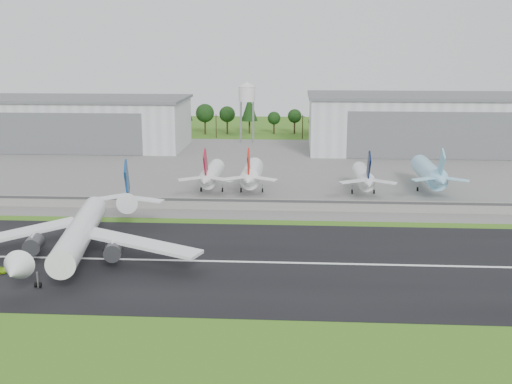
# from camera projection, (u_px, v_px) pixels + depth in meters

# --- Properties ---
(ground) EXTENTS (600.00, 600.00, 0.00)m
(ground) POSITION_uv_depth(u_px,v_px,m) (203.00, 278.00, 132.22)
(ground) COLOR #3B6718
(ground) RESTS_ON ground
(runway) EXTENTS (320.00, 60.00, 0.10)m
(runway) POSITION_uv_depth(u_px,v_px,m) (209.00, 261.00, 141.93)
(runway) COLOR black
(runway) RESTS_ON ground
(runway_centerline) EXTENTS (220.00, 1.00, 0.02)m
(runway_centerline) POSITION_uv_depth(u_px,v_px,m) (209.00, 261.00, 141.91)
(runway_centerline) COLOR white
(runway_centerline) RESTS_ON runway
(apron) EXTENTS (320.00, 150.00, 0.10)m
(apron) POSITION_uv_depth(u_px,v_px,m) (247.00, 168.00, 248.87)
(apron) COLOR slate
(apron) RESTS_ON ground
(blast_fence) EXTENTS (240.00, 0.61, 3.50)m
(blast_fence) POSITION_uv_depth(u_px,v_px,m) (230.00, 204.00, 185.26)
(blast_fence) COLOR gray
(blast_fence) RESTS_ON ground
(hangar_west) EXTENTS (97.00, 44.00, 23.20)m
(hangar_west) POSITION_uv_depth(u_px,v_px,m) (81.00, 123.00, 294.85)
(hangar_west) COLOR silver
(hangar_west) RESTS_ON ground
(hangar_east) EXTENTS (102.00, 47.00, 25.20)m
(hangar_east) POSITION_uv_depth(u_px,v_px,m) (423.00, 123.00, 285.07)
(hangar_east) COLOR silver
(hangar_east) RESTS_ON ground
(water_tower) EXTENTS (8.40, 8.40, 29.40)m
(water_tower) POSITION_uv_depth(u_px,v_px,m) (247.00, 92.00, 306.83)
(water_tower) COLOR #99999E
(water_tower) RESTS_ON ground
(utility_poles) EXTENTS (230.00, 3.00, 12.00)m
(utility_poles) POSITION_uv_depth(u_px,v_px,m) (259.00, 138.00, 326.65)
(utility_poles) COLOR black
(utility_poles) RESTS_ON ground
(treeline) EXTENTS (320.00, 16.00, 22.00)m
(treeline) POSITION_uv_depth(u_px,v_px,m) (261.00, 134.00, 341.23)
(treeline) COLOR black
(treeline) RESTS_ON ground
(main_airliner) EXTENTS (56.57, 59.15, 18.17)m
(main_airliner) POSITION_uv_depth(u_px,v_px,m) (80.00, 238.00, 142.19)
(main_airliner) COLOR white
(main_airliner) RESTS_ON runway
(parked_jet_red_a) EXTENTS (7.36, 31.29, 16.52)m
(parked_jet_red_a) POSITION_uv_depth(u_px,v_px,m) (211.00, 175.00, 205.77)
(parked_jet_red_a) COLOR white
(parked_jet_red_a) RESTS_ON ground
(parked_jet_red_b) EXTENTS (7.36, 31.29, 16.84)m
(parked_jet_red_b) POSITION_uv_depth(u_px,v_px,m) (251.00, 174.00, 204.95)
(parked_jet_red_b) COLOR white
(parked_jet_red_b) RESTS_ON ground
(parked_jet_navy) EXTENTS (7.36, 31.29, 16.33)m
(parked_jet_navy) POSITION_uv_depth(u_px,v_px,m) (364.00, 177.00, 202.77)
(parked_jet_navy) COLOR white
(parked_jet_navy) RESTS_ON ground
(parked_jet_skyblue) EXTENTS (7.36, 37.29, 16.96)m
(parked_jet_skyblue) POSITION_uv_depth(u_px,v_px,m) (430.00, 173.00, 206.27)
(parked_jet_skyblue) COLOR #8DD1F4
(parked_jet_skyblue) RESTS_ON ground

